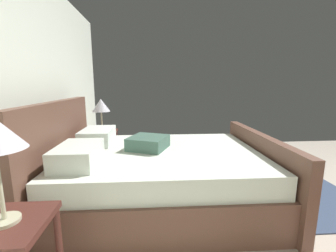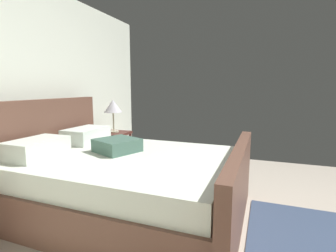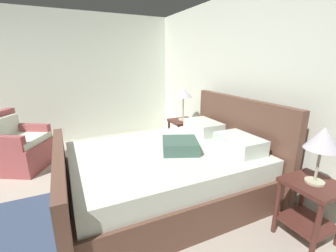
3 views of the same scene
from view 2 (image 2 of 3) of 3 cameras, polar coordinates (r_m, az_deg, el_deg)
wall_back at (r=3.42m, az=-31.53°, el=6.95°), size 5.41×0.12×2.57m
bed at (r=2.79m, az=-10.16°, el=-11.72°), size 1.83×2.38×1.17m
nightstand_right at (r=4.21m, az=-11.94°, el=-4.01°), size 0.44×0.44×0.60m
table_lamp_right at (r=4.12m, az=-12.20°, el=4.20°), size 0.28×0.28×0.52m
area_rug at (r=2.65m, az=30.20°, el=-22.16°), size 1.43×1.11×0.01m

